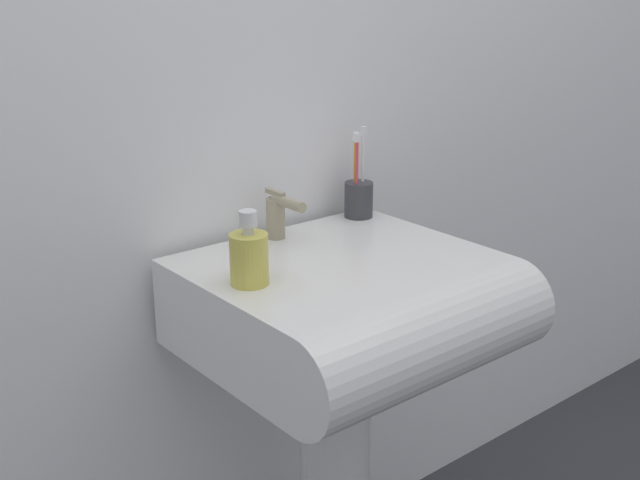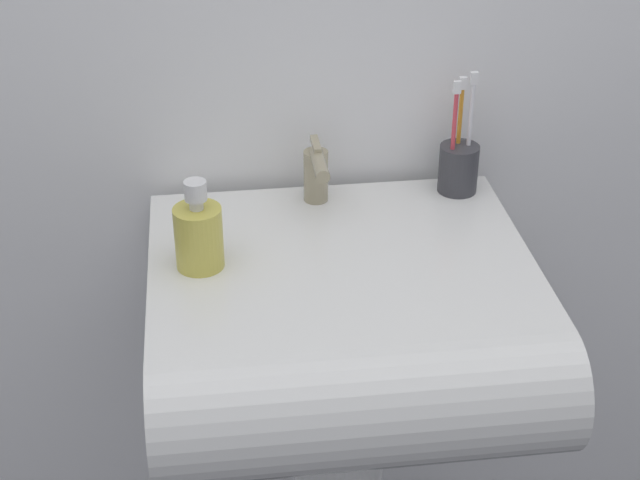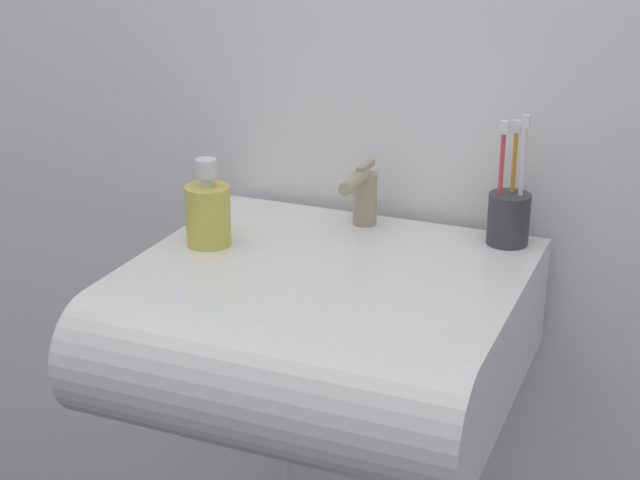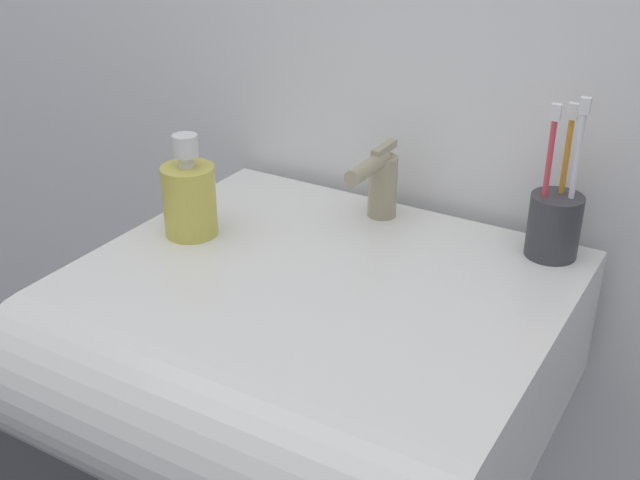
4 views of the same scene
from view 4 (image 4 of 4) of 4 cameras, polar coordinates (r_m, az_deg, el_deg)
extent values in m
cube|color=white|center=(1.02, 0.38, -6.62)|extent=(0.57, 0.45, 0.18)
cylinder|color=white|center=(0.87, -7.40, -13.65)|extent=(0.57, 0.18, 0.18)
cylinder|color=tan|center=(1.11, 4.48, 3.82)|extent=(0.04, 0.04, 0.09)
cylinder|color=tan|center=(1.05, 3.44, 5.16)|extent=(0.02, 0.09, 0.02)
cube|color=tan|center=(1.09, 4.58, 6.51)|extent=(0.01, 0.06, 0.01)
cylinder|color=#38383D|center=(1.04, 16.30, 0.97)|extent=(0.07, 0.07, 0.08)
cylinder|color=#D83F4C|center=(1.01, 15.78, 3.84)|extent=(0.01, 0.01, 0.16)
cube|color=white|center=(0.98, 16.43, 8.71)|extent=(0.01, 0.01, 0.02)
cylinder|color=white|center=(1.01, 17.57, 3.94)|extent=(0.01, 0.01, 0.17)
cube|color=white|center=(0.98, 18.34, 9.05)|extent=(0.01, 0.01, 0.02)
cylinder|color=orange|center=(1.03, 16.89, 4.00)|extent=(0.01, 0.01, 0.16)
cube|color=white|center=(1.00, 17.56, 8.73)|extent=(0.01, 0.01, 0.02)
cylinder|color=gold|center=(1.06, -9.12, 2.85)|extent=(0.07, 0.07, 0.09)
cylinder|color=silver|center=(1.04, -9.34, 5.59)|extent=(0.02, 0.02, 0.01)
cylinder|color=silver|center=(1.04, -9.42, 6.71)|extent=(0.03, 0.03, 0.03)
camera|label=1|loc=(1.44, -77.39, 9.26)|focal=45.00mm
camera|label=2|loc=(0.84, -105.95, 14.72)|focal=55.00mm
camera|label=3|loc=(0.52, -157.03, -15.50)|focal=55.00mm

